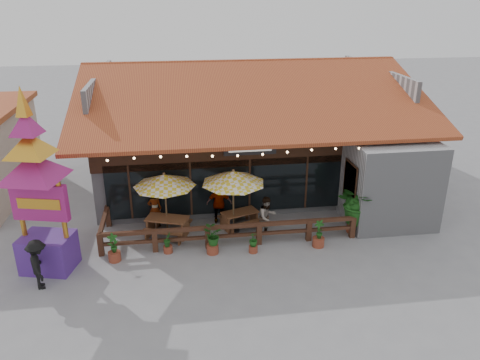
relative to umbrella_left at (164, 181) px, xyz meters
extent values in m
plane|color=gray|center=(4.04, -0.94, -2.31)|extent=(100.00, 100.00, 0.00)
cube|color=#A1A1A6|center=(4.04, 6.06, -0.31)|extent=(14.00, 10.00, 4.00)
cube|color=#351B11|center=(2.54, 0.98, 0.89)|extent=(11.00, 0.16, 1.60)
cube|color=black|center=(2.54, 0.96, -0.81)|extent=(10.00, 0.12, 2.40)
cube|color=tan|center=(2.54, 1.16, -0.81)|extent=(9.80, 0.05, 2.20)
cube|color=#A1A1A6|center=(9.29, -0.29, -0.51)|extent=(3.50, 2.70, 3.60)
cube|color=#B31E1C|center=(7.48, -0.44, -0.31)|extent=(0.06, 1.20, 1.50)
cube|color=#351B11|center=(7.47, -0.44, -0.31)|extent=(0.04, 1.34, 1.64)
cube|color=#AD5327|center=(4.04, 2.56, 2.59)|extent=(15.50, 7.05, 2.37)
cube|color=#AD5327|center=(4.04, 9.56, 2.59)|extent=(15.50, 7.05, 2.37)
cube|color=#AD5327|center=(4.04, 6.06, 3.71)|extent=(15.50, 0.30, 0.12)
cube|color=#A1A1A6|center=(-2.96, 6.06, 2.39)|extent=(0.20, 9.00, 1.80)
cube|color=#A1A1A6|center=(11.04, 6.06, 2.39)|extent=(0.20, 9.00, 1.80)
cube|color=black|center=(3.54, 0.86, 0.89)|extent=(2.20, 0.10, 0.55)
cube|color=silver|center=(3.54, 0.80, 0.89)|extent=(1.80, 0.02, 0.25)
cube|color=#351B11|center=(-1.46, 0.92, -0.81)|extent=(0.08, 0.08, 2.40)
cube|color=#351B11|center=(1.04, 0.92, -0.81)|extent=(0.08, 0.08, 2.40)
cube|color=#351B11|center=(3.54, 0.92, -0.81)|extent=(0.08, 0.08, 2.40)
cube|color=#351B11|center=(6.04, 0.92, -0.81)|extent=(0.08, 0.08, 2.40)
sphere|color=#FFC78C|center=(-1.96, -0.86, 1.24)|extent=(0.09, 0.09, 0.09)
sphere|color=#FFC78C|center=(-1.01, -0.86, 1.28)|extent=(0.09, 0.09, 0.09)
sphere|color=#FFC78C|center=(-0.06, -0.86, 1.29)|extent=(0.09, 0.09, 0.09)
sphere|color=#FFC78C|center=(0.89, -0.86, 1.26)|extent=(0.09, 0.09, 0.09)
sphere|color=#FFC78C|center=(1.84, -0.86, 1.22)|extent=(0.09, 0.09, 0.09)
sphere|color=#FFC78C|center=(2.79, -0.86, 1.19)|extent=(0.09, 0.09, 0.09)
sphere|color=#FFC78C|center=(3.74, -0.86, 1.20)|extent=(0.09, 0.09, 0.09)
sphere|color=#FFC78C|center=(4.69, -0.86, 1.24)|extent=(0.09, 0.09, 0.09)
sphere|color=#FFC78C|center=(5.64, -0.86, 1.28)|extent=(0.09, 0.09, 0.09)
sphere|color=#FFC78C|center=(6.59, -0.86, 1.29)|extent=(0.09, 0.09, 0.09)
sphere|color=#FFC78C|center=(7.54, -0.86, 1.26)|extent=(0.09, 0.09, 0.09)
cube|color=#49281A|center=(-2.46, -1.44, -1.86)|extent=(0.20, 0.20, 0.90)
cube|color=#49281A|center=(-0.46, -1.44, -1.86)|extent=(0.20, 0.20, 0.90)
cube|color=#49281A|center=(1.54, -1.44, -1.86)|extent=(0.20, 0.20, 0.90)
cube|color=#49281A|center=(3.54, -1.44, -1.86)|extent=(0.20, 0.20, 0.90)
cube|color=#49281A|center=(5.54, -1.44, -1.86)|extent=(0.20, 0.20, 0.90)
cube|color=#49281A|center=(7.34, -1.44, -1.86)|extent=(0.20, 0.20, 0.90)
cube|color=#49281A|center=(2.44, -1.44, -1.46)|extent=(9.80, 0.16, 0.14)
cube|color=#49281A|center=(2.44, -1.44, -1.86)|extent=(9.80, 0.12, 0.12)
cube|color=#49281A|center=(-2.46, -0.19, -1.46)|extent=(0.16, 2.50, 0.14)
cube|color=#49281A|center=(-2.46, 0.96, -1.86)|extent=(0.20, 0.20, 0.90)
cylinder|color=brown|center=(0.00, 0.00, -1.07)|extent=(0.06, 0.06, 2.49)
cone|color=yellow|center=(0.00, 0.00, 0.01)|extent=(2.58, 2.58, 0.49)
sphere|color=brown|center=(0.00, 0.00, 0.29)|extent=(0.11, 0.11, 0.11)
cylinder|color=black|center=(0.00, 0.00, -2.28)|extent=(0.48, 0.48, 0.06)
cylinder|color=brown|center=(2.70, -0.25, -1.03)|extent=(0.07, 0.07, 2.57)
cone|color=yellow|center=(2.70, -0.25, 0.09)|extent=(3.04, 3.04, 0.50)
sphere|color=brown|center=(2.70, -0.25, 0.37)|extent=(0.11, 0.11, 0.11)
cylinder|color=black|center=(2.70, -0.25, -2.28)|extent=(0.49, 0.49, 0.07)
cube|color=brown|center=(0.02, -0.26, -1.54)|extent=(1.84, 1.30, 0.06)
cube|color=brown|center=(-0.67, -0.02, -1.92)|extent=(0.32, 0.72, 0.77)
cube|color=brown|center=(0.70, -0.51, -1.92)|extent=(0.32, 0.72, 0.77)
cube|color=brown|center=(-0.18, -0.81, -1.85)|extent=(1.67, 0.83, 0.05)
cube|color=brown|center=(0.21, 0.28, -1.85)|extent=(1.67, 0.83, 0.05)
cube|color=brown|center=(3.00, 0.04, -1.62)|extent=(1.64, 1.14, 0.06)
cube|color=brown|center=(2.39, -0.17, -1.97)|extent=(0.28, 0.64, 0.69)
cube|color=brown|center=(3.62, 0.25, -1.97)|extent=(0.28, 0.64, 0.69)
cube|color=brown|center=(3.17, -0.44, -1.90)|extent=(1.49, 0.73, 0.05)
cube|color=brown|center=(2.84, 0.53, -1.90)|extent=(1.49, 0.73, 0.05)
cube|color=#4D2486|center=(-4.14, -2.08, -1.66)|extent=(2.00, 1.69, 1.30)
cube|color=#9D1D6C|center=(-4.14, -2.08, 0.28)|extent=(1.95, 0.75, 1.30)
cube|color=gold|center=(-4.14, -2.23, 0.28)|extent=(1.47, 0.41, 0.38)
cylinder|color=gold|center=(-4.90, -2.08, 0.07)|extent=(0.17, 0.17, 2.16)
cylinder|color=gold|center=(-3.38, -2.08, 0.07)|extent=(0.17, 0.17, 2.16)
pyramid|color=#9D1D6C|center=(-4.14, -2.08, 2.01)|extent=(3.16, 3.16, 0.86)
pyramid|color=gold|center=(-4.14, -2.08, 2.72)|extent=(2.24, 2.24, 0.76)
pyramid|color=#9D1D6C|center=(-4.14, -2.08, 3.42)|extent=(1.45, 1.45, 0.76)
pyramid|color=gold|center=(-4.14, -2.08, 4.23)|extent=(0.66, 0.66, 0.97)
cylinder|color=brown|center=(7.60, -1.00, -2.09)|extent=(0.61, 0.61, 0.44)
imported|color=#1B5B1A|center=(7.60, -1.00, -0.96)|extent=(2.03, 2.12, 1.82)
sphere|color=#1B5B1A|center=(7.75, -1.11, -1.30)|extent=(0.61, 0.61, 0.61)
sphere|color=#1B5B1A|center=(7.48, -0.86, -1.10)|extent=(0.52, 0.52, 0.52)
imported|color=#351B11|center=(-0.49, 0.69, -1.53)|extent=(0.58, 0.39, 1.56)
imported|color=#351B11|center=(3.97, -0.87, -1.45)|extent=(1.04, 0.96, 1.72)
imported|color=#351B11|center=(2.20, 0.60, -1.40)|extent=(1.11, 0.57, 1.82)
imported|color=black|center=(-4.17, -3.25, -1.43)|extent=(0.97, 1.28, 1.76)
cylinder|color=brown|center=(-1.93, -1.91, -2.13)|extent=(0.45, 0.45, 0.36)
imported|color=#1B5B1A|center=(-1.93, -1.91, -1.57)|extent=(0.47, 0.40, 0.75)
cylinder|color=brown|center=(0.02, -1.59, -2.17)|extent=(0.35, 0.35, 0.28)
imported|color=#1B5B1A|center=(0.02, -1.59, -1.75)|extent=(0.39, 0.40, 0.57)
cylinder|color=brown|center=(1.69, -1.88, -2.13)|extent=(0.45, 0.45, 0.36)
imported|color=#1B5B1A|center=(1.69, -1.88, -1.58)|extent=(0.80, 0.74, 0.75)
cylinder|color=brown|center=(3.22, -2.03, -2.17)|extent=(0.34, 0.34, 0.27)
imported|color=#1B5B1A|center=(3.22, -2.03, -1.76)|extent=(0.39, 0.39, 0.56)
cylinder|color=brown|center=(5.79, -1.95, -2.13)|extent=(0.46, 0.46, 0.37)
imported|color=#1B5B1A|center=(5.79, -1.95, -1.57)|extent=(0.43, 0.48, 0.76)
camera|label=1|loc=(0.53, -17.25, 6.91)|focal=35.00mm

